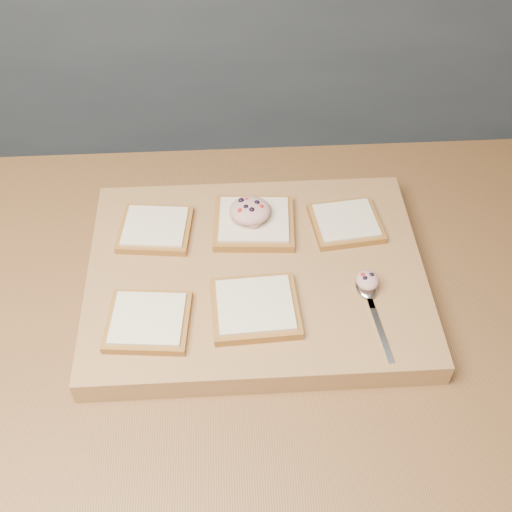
{
  "coord_description": "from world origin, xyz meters",
  "views": [
    {
      "loc": [
        0.14,
        -0.59,
        1.69
      ],
      "look_at": [
        0.17,
        0.06,
        0.97
      ],
      "focal_mm": 45.0,
      "sensor_mm": 36.0,
      "label": 1
    }
  ],
  "objects_px": {
    "cutting_board": "(256,276)",
    "tuna_salad_dollop": "(250,211)",
    "bread_far_center": "(254,223)",
    "spoon": "(368,293)"
  },
  "relations": [
    {
      "from": "bread_far_center",
      "to": "tuna_salad_dollop",
      "type": "height_order",
      "value": "tuna_salad_dollop"
    },
    {
      "from": "cutting_board",
      "to": "spoon",
      "type": "xyz_separation_m",
      "value": [
        0.16,
        -0.06,
        0.03
      ]
    },
    {
      "from": "cutting_board",
      "to": "bread_far_center",
      "type": "bearing_deg",
      "value": 88.95
    },
    {
      "from": "cutting_board",
      "to": "spoon",
      "type": "relative_size",
      "value": 3.27
    },
    {
      "from": "tuna_salad_dollop",
      "to": "spoon",
      "type": "height_order",
      "value": "tuna_salad_dollop"
    },
    {
      "from": "tuna_salad_dollop",
      "to": "spoon",
      "type": "relative_size",
      "value": 0.42
    },
    {
      "from": "cutting_board",
      "to": "bread_far_center",
      "type": "distance_m",
      "value": 0.09
    },
    {
      "from": "cutting_board",
      "to": "tuna_salad_dollop",
      "type": "height_order",
      "value": "tuna_salad_dollop"
    },
    {
      "from": "cutting_board",
      "to": "spoon",
      "type": "distance_m",
      "value": 0.18
    },
    {
      "from": "cutting_board",
      "to": "spoon",
      "type": "bearing_deg",
      "value": -21.23
    }
  ]
}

